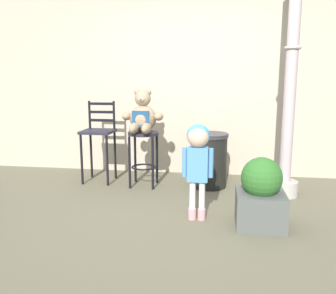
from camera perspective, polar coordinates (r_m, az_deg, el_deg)
ground_plane at (r=3.58m, az=0.42°, el=-11.72°), size 24.00×24.00×0.00m
building_wall at (r=5.29m, az=3.58°, el=12.48°), size 7.34×0.30×3.06m
bar_stool_with_teddy at (r=4.58m, az=-3.98°, el=-0.04°), size 0.40×0.40×0.72m
teddy_bear at (r=4.50m, az=-4.13°, el=4.90°), size 0.53×0.48×0.55m
child_walking at (r=3.42m, az=4.86°, el=-0.67°), size 0.30×0.24×0.96m
trash_bin at (r=4.60m, az=6.60°, el=-2.09°), size 0.49×0.49×0.70m
lamppost at (r=4.32m, az=19.05°, el=7.85°), size 0.32×0.32×2.99m
bar_chair_empty at (r=4.87m, az=-11.11°, el=1.86°), size 0.41×0.41×1.09m
planter_with_shrub at (r=3.46m, az=14.76°, el=-7.49°), size 0.45×0.45×0.67m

